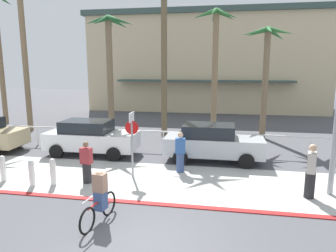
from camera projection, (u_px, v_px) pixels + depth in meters
The scene contains 20 objects.
ground_plane at pixel (189, 145), 17.29m from camera, with size 80.00×80.00×0.00m, color #4C4C51.
sidewalk_strip at pixel (172, 182), 11.68m from camera, with size 44.00×4.00×0.02m, color beige.
curb_paint at pixel (162, 204), 9.75m from camera, with size 44.00×0.24×0.03m, color maroon.
building_backdrop at pixel (207, 62), 32.51m from camera, with size 23.01×10.71×9.43m.
rail_fence at pixel (186, 136), 15.68m from camera, with size 26.02×0.08×1.04m.
stop_sign_bike_lane at pixel (132, 135), 11.86m from camera, with size 0.52×0.56×2.56m.
bollard_0 at pixel (3, 168), 11.67m from camera, with size 0.20×0.20×1.00m.
bollard_1 at pixel (32, 173), 11.17m from camera, with size 0.20×0.20×1.00m.
bollard_3 at pixel (53, 171), 11.30m from camera, with size 0.20×0.20×1.00m.
palm_tree_1 at pixel (21, 22), 19.89m from camera, with size 2.97×3.32×10.07m.
palm_tree_2 at pixel (110, 48), 17.97m from camera, with size 2.74×3.33×7.15m.
palm_tree_3 at pixel (164, 23), 18.03m from camera, with size 3.20×3.04×9.57m.
palm_tree_4 at pixel (216, 44), 19.08m from camera, with size 2.80×2.81×7.73m.
palm_tree_5 at pixel (267, 54), 18.00m from camera, with size 2.84×3.30×6.52m.
car_white_1 at pixel (91, 137), 15.20m from camera, with size 4.40×2.02×1.69m.
car_silver_2 at pixel (213, 142), 14.16m from camera, with size 4.40×2.02×1.69m.
cyclist_red_0 at pixel (100, 198), 8.57m from camera, with size 0.38×1.81×1.50m.
pedestrian_0 at pixel (311, 173), 10.09m from camera, with size 0.39×0.45×1.82m.
pedestrian_1 at pixel (87, 164), 11.44m from camera, with size 0.43×0.36×1.58m.
pedestrian_2 at pixel (180, 154), 12.64m from camera, with size 0.42×0.35×1.67m.
Camera 1 is at (1.82, -6.74, 4.25)m, focal length 33.36 mm.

